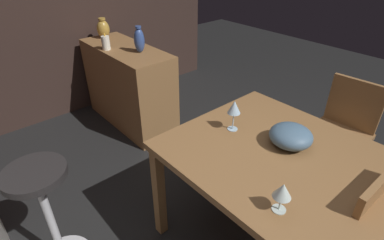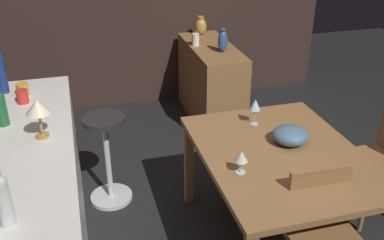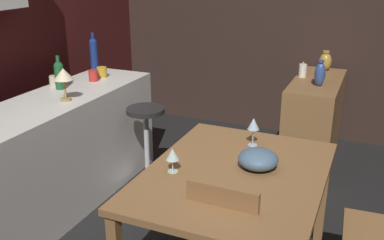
# 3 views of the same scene
# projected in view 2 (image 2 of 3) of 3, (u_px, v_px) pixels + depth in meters

# --- Properties ---
(ground_plane) EXTENTS (9.00, 9.00, 0.00)m
(ground_plane) POSITION_uv_depth(u_px,v_px,m) (239.00, 235.00, 3.22)
(ground_plane) COLOR black
(dining_table) EXTENTS (1.31, 1.00, 0.74)m
(dining_table) POSITION_uv_depth(u_px,v_px,m) (280.00, 163.00, 2.87)
(dining_table) COLOR olive
(dining_table) RESTS_ON ground_plane
(kitchen_counter) EXTENTS (2.10, 0.60, 0.90)m
(kitchen_counter) POSITION_uv_depth(u_px,v_px,m) (33.00, 205.00, 2.81)
(kitchen_counter) COLOR silver
(kitchen_counter) RESTS_ON ground_plane
(sideboard_cabinet) EXTENTS (1.10, 0.44, 0.82)m
(sideboard_cabinet) POSITION_uv_depth(u_px,v_px,m) (211.00, 83.00, 4.73)
(sideboard_cabinet) COLOR olive
(sideboard_cabinet) RESTS_ON ground_plane
(chair_near_window) EXTENTS (0.41, 0.41, 0.85)m
(chair_near_window) POSITION_uv_depth(u_px,v_px,m) (324.00, 234.00, 2.53)
(chair_near_window) COLOR olive
(chair_near_window) RESTS_ON ground_plane
(chair_by_doorway) EXTENTS (0.42, 0.42, 0.86)m
(chair_by_doorway) POSITION_uv_depth(u_px,v_px,m) (382.00, 157.00, 3.25)
(chair_by_doorway) COLOR olive
(chair_by_doorway) RESTS_ON ground_plane
(bar_stool) EXTENTS (0.34, 0.34, 0.74)m
(bar_stool) POSITION_uv_depth(u_px,v_px,m) (108.00, 157.00, 3.43)
(bar_stool) COLOR #262323
(bar_stool) RESTS_ON ground_plane
(wine_glass_left) EXTENTS (0.08, 0.08, 0.15)m
(wine_glass_left) POSITION_uv_depth(u_px,v_px,m) (241.00, 157.00, 2.58)
(wine_glass_left) COLOR silver
(wine_glass_left) RESTS_ON dining_table
(wine_glass_right) EXTENTS (0.08, 0.08, 0.19)m
(wine_glass_right) POSITION_uv_depth(u_px,v_px,m) (255.00, 105.00, 3.11)
(wine_glass_right) COLOR silver
(wine_glass_right) RESTS_ON dining_table
(fruit_bowl) EXTENTS (0.24, 0.24, 0.12)m
(fruit_bowl) POSITION_uv_depth(u_px,v_px,m) (290.00, 135.00, 2.91)
(fruit_bowl) COLOR slate
(fruit_bowl) RESTS_ON dining_table
(wine_bottle_cobalt) EXTENTS (0.07, 0.07, 0.38)m
(wine_bottle_cobalt) POSITION_uv_depth(u_px,v_px,m) (0.00, 70.00, 3.20)
(wine_bottle_cobalt) COLOR navy
(wine_bottle_cobalt) RESTS_ON kitchen_counter
(wine_bottle_clear) EXTENTS (0.07, 0.07, 0.33)m
(wine_bottle_clear) POSITION_uv_depth(u_px,v_px,m) (2.00, 197.00, 1.92)
(wine_bottle_clear) COLOR silver
(wine_bottle_clear) RESTS_ON kitchen_counter
(wine_bottle_green) EXTENTS (0.08, 0.08, 0.28)m
(wine_bottle_green) POSITION_uv_depth(u_px,v_px,m) (0.00, 107.00, 2.77)
(wine_bottle_green) COLOR #1E592D
(wine_bottle_green) RESTS_ON kitchen_counter
(cup_red) EXTENTS (0.12, 0.08, 0.10)m
(cup_red) POSITION_uv_depth(u_px,v_px,m) (22.00, 96.00, 3.10)
(cup_red) COLOR red
(cup_red) RESTS_ON kitchen_counter
(cup_mustard) EXTENTS (0.12, 0.09, 0.09)m
(cup_mustard) POSITION_uv_depth(u_px,v_px,m) (23.00, 89.00, 3.22)
(cup_mustard) COLOR gold
(cup_mustard) RESTS_ON kitchen_counter
(counter_lamp) EXTENTS (0.15, 0.15, 0.25)m
(counter_lamp) POSITION_uv_depth(u_px,v_px,m) (38.00, 109.00, 2.60)
(counter_lamp) COLOR #A58447
(counter_lamp) RESTS_ON kitchen_counter
(pillar_candle_tall) EXTENTS (0.08, 0.08, 0.15)m
(pillar_candle_tall) POSITION_uv_depth(u_px,v_px,m) (196.00, 40.00, 4.52)
(pillar_candle_tall) COLOR white
(pillar_candle_tall) RESTS_ON sideboard_cabinet
(vase_brass) EXTENTS (0.13, 0.13, 0.20)m
(vase_brass) POSITION_uv_depth(u_px,v_px,m) (201.00, 26.00, 4.86)
(vase_brass) COLOR #B78C38
(vase_brass) RESTS_ON sideboard_cabinet
(vase_ceramic_blue) EXTENTS (0.10, 0.10, 0.24)m
(vase_ceramic_blue) POSITION_uv_depth(u_px,v_px,m) (223.00, 41.00, 4.31)
(vase_ceramic_blue) COLOR #334C8C
(vase_ceramic_blue) RESTS_ON sideboard_cabinet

